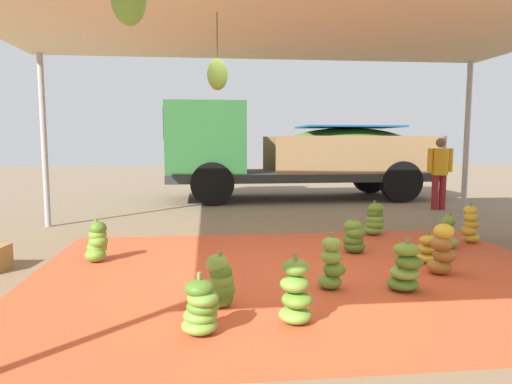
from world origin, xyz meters
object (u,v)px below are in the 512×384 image
Objects in this scene: banana_bunch_0 at (375,220)px; banana_bunch_4 at (354,237)px; banana_bunch_1 at (405,269)px; banana_bunch_8 at (442,251)px; banana_bunch_5 at (428,250)px; banana_bunch_10 at (332,265)px; banana_bunch_7 at (296,294)px; banana_bunch_9 at (201,308)px; banana_bunch_3 at (448,233)px; banana_bunch_6 at (97,243)px; worker_0 at (440,168)px; banana_bunch_2 at (471,225)px; banana_bunch_11 at (221,282)px; cargo_truck_main at (291,151)px.

banana_bunch_0 is 1.29m from banana_bunch_4.
banana_bunch_8 is (0.63, 0.48, 0.04)m from banana_bunch_1.
banana_bunch_5 is 1.65m from banana_bunch_10.
banana_bunch_8 is at bearing -100.15° from banana_bunch_5.
banana_bunch_10 is at bearing -118.91° from banana_bunch_0.
banana_bunch_9 is at bearing -171.08° from banana_bunch_7.
banana_bunch_7 is (-2.58, -2.35, 0.03)m from banana_bunch_3.
banana_bunch_6 is 0.92× the size of banana_bunch_10.
worker_0 is (3.75, 5.01, 0.65)m from banana_bunch_10.
banana_bunch_1 is at bearing -142.74° from banana_bunch_8.
banana_bunch_9 is (-1.98, -0.81, -0.02)m from banana_bunch_1.
banana_bunch_6 is (-3.95, -1.18, -0.00)m from banana_bunch_0.
banana_bunch_1 is at bearing -129.19° from banana_bunch_3.
banana_bunch_6 is at bearing 152.54° from banana_bunch_10.
banana_bunch_0 is 0.93× the size of banana_bunch_7.
banana_bunch_0 is 1.19m from banana_bunch_3.
banana_bunch_1 is 0.34× the size of worker_0.
banana_bunch_10 reaches higher than banana_bunch_3.
banana_bunch_5 is at bearing 79.85° from banana_bunch_8.
banana_bunch_0 is 1.36m from banana_bunch_2.
banana_bunch_2 is at bearing 12.48° from banana_bunch_4.
worker_0 is (6.31, 3.68, 0.66)m from banana_bunch_6.
banana_bunch_9 is at bearing -60.49° from banana_bunch_6.
worker_0 reaches higher than banana_bunch_3.
banana_bunch_7 is 1.01× the size of banana_bunch_10.
banana_bunch_11 reaches higher than banana_bunch_4.
banana_bunch_2 is at bearing 35.77° from banana_bunch_9.
banana_bunch_11 is (-1.11, -0.38, -0.02)m from banana_bunch_10.
banana_bunch_9 is (-1.97, -2.35, -0.01)m from banana_bunch_4.
banana_bunch_8 reaches higher than banana_bunch_10.
banana_bunch_10 is at bearing -143.41° from banana_bunch_3.
banana_bunch_9 is 0.58m from banana_bunch_11.
banana_bunch_2 is 1.16× the size of banana_bunch_11.
banana_bunch_11 reaches higher than banana_bunch_5.
banana_bunch_9 is (1.28, -2.27, -0.03)m from banana_bunch_6.
worker_0 reaches higher than banana_bunch_10.
banana_bunch_1 is 1.11× the size of banana_bunch_4.
banana_bunch_8 is at bearing -129.67° from banana_bunch_2.
banana_bunch_8 is at bearing 26.26° from banana_bunch_9.
worker_0 reaches higher than banana_bunch_11.
banana_bunch_6 is (-5.13, -0.50, -0.02)m from banana_bunch_2.
banana_bunch_3 is (-0.51, -0.30, -0.04)m from banana_bunch_2.
banana_bunch_9 is at bearing -105.03° from cargo_truck_main.
cargo_truck_main is at bearing 94.54° from banana_bunch_5.
banana_bunch_4 is 1.58m from banana_bunch_10.
banana_bunch_5 is (0.73, -0.58, -0.05)m from banana_bunch_4.
cargo_truck_main reaches higher than banana_bunch_6.
cargo_truck_main is (0.21, 7.36, 0.98)m from banana_bunch_1.
banana_bunch_1 is at bearing 22.19° from banana_bunch_9.
banana_bunch_1 is at bearing -10.39° from banana_bunch_10.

